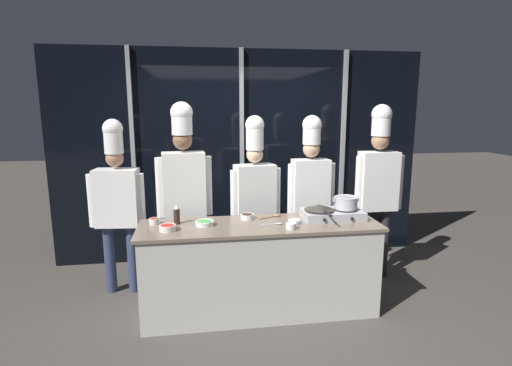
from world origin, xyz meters
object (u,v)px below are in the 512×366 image
at_px(prep_bowl_rice, 294,221).
at_px(chef_line, 255,191).
at_px(serving_spoon_slotted, 274,216).
at_px(prep_bowl_bell_pepper, 168,227).
at_px(serving_spoon_solid, 276,224).
at_px(frying_pan, 319,207).
at_px(chef_apprentice, 378,179).
at_px(chef_pastry, 310,186).
at_px(portable_stove, 332,214).
at_px(prep_bowl_chili_flakes, 154,221).
at_px(prep_bowl_scallions, 205,223).
at_px(prep_bowl_garlic, 291,226).
at_px(squeeze_bottle_soy, 177,215).
at_px(stock_pot, 346,202).
at_px(prep_bowl_soy_glaze, 247,216).
at_px(chef_sous, 184,183).
at_px(chef_head, 117,198).

relative_size(prep_bowl_rice, chef_line, 0.06).
relative_size(prep_bowl_rice, serving_spoon_slotted, 0.46).
distance_m(prep_bowl_bell_pepper, chef_line, 1.17).
height_order(serving_spoon_solid, chef_line, chef_line).
xyz_separation_m(frying_pan, chef_apprentice, (0.85, 0.52, 0.17)).
relative_size(serving_spoon_slotted, chef_pastry, 0.14).
height_order(portable_stove, frying_pan, frying_pan).
bearing_deg(prep_bowl_chili_flakes, portable_stove, -2.56).
bearing_deg(prep_bowl_scallions, frying_pan, 1.92).
xyz_separation_m(prep_bowl_chili_flakes, prep_bowl_garlic, (1.25, -0.35, -0.00)).
bearing_deg(chef_apprentice, prep_bowl_bell_pepper, 16.89).
bearing_deg(squeeze_bottle_soy, frying_pan, -2.16).
height_order(stock_pot, prep_bowl_rice, stock_pot).
distance_m(prep_bowl_scallions, prep_bowl_chili_flakes, 0.49).
relative_size(squeeze_bottle_soy, prep_bowl_bell_pepper, 1.26).
xyz_separation_m(prep_bowl_soy_glaze, chef_pastry, (0.78, 0.46, 0.19)).
bearing_deg(prep_bowl_chili_flakes, chef_sous, 57.49).
bearing_deg(chef_apprentice, chef_line, -1.56).
bearing_deg(chef_apprentice, chef_pastry, -3.71).
relative_size(chef_sous, chef_line, 1.07).
bearing_deg(stock_pot, serving_spoon_slotted, 167.49).
bearing_deg(prep_bowl_soy_glaze, chef_apprentice, 14.29).
bearing_deg(squeeze_bottle_soy, prep_bowl_bell_pepper, -109.82).
bearing_deg(prep_bowl_garlic, chef_pastry, 63.25).
height_order(prep_bowl_scallions, prep_bowl_garlic, prep_bowl_garlic).
bearing_deg(frying_pan, chef_sous, 158.58).
distance_m(squeeze_bottle_soy, prep_bowl_rice, 1.12).
distance_m(chef_sous, chef_pastry, 1.40).
bearing_deg(portable_stove, chef_pastry, 96.20).
relative_size(chef_line, chef_pastry, 1.00).
xyz_separation_m(frying_pan, serving_spoon_solid, (-0.46, -0.11, -0.11)).
bearing_deg(prep_bowl_scallions, serving_spoon_slotted, 15.54).
relative_size(squeeze_bottle_soy, serving_spoon_slotted, 0.74).
bearing_deg(prep_bowl_chili_flakes, chef_line, 25.22).
relative_size(squeeze_bottle_soy, prep_bowl_soy_glaze, 1.40).
height_order(serving_spoon_slotted, chef_pastry, chef_pastry).
bearing_deg(chef_sous, prep_bowl_bell_pepper, 74.19).
relative_size(prep_bowl_garlic, serving_spoon_solid, 0.44).
xyz_separation_m(stock_pot, chef_head, (-2.30, 0.57, -0.00)).
bearing_deg(serving_spoon_slotted, chef_pastry, 40.12).
height_order(chef_head, chef_pastry, chef_pastry).
relative_size(stock_pot, serving_spoon_slotted, 1.01).
xyz_separation_m(stock_pot, prep_bowl_garlic, (-0.62, -0.27, -0.13)).
bearing_deg(stock_pot, chef_head, 166.11).
bearing_deg(prep_bowl_chili_flakes, serving_spoon_solid, -9.53).
bearing_deg(chef_line, prep_bowl_scallions, 36.61).
xyz_separation_m(frying_pan, prep_bowl_soy_glaze, (-0.70, 0.12, -0.09)).
relative_size(squeeze_bottle_soy, chef_head, 0.10).
bearing_deg(chef_pastry, prep_bowl_chili_flakes, 15.27).
xyz_separation_m(portable_stove, prep_bowl_bell_pepper, (-1.60, -0.16, -0.02)).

